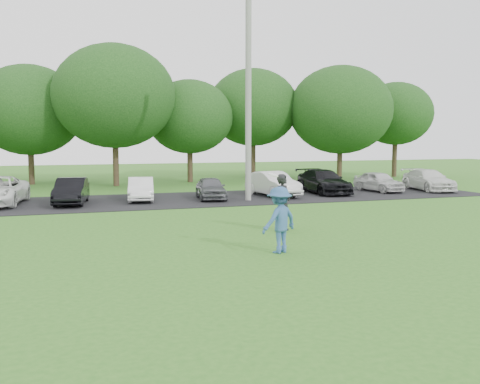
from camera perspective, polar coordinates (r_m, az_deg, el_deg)
name	(u,v)px	position (r m, az deg, el deg)	size (l,w,h in m)	color
ground	(285,258)	(13.40, 4.80, -6.98)	(100.00, 100.00, 0.00)	#2F6B1E
parking_lot	(177,200)	(25.70, -6.75, -0.82)	(32.00, 6.50, 0.03)	black
utility_pole	(248,96)	(25.13, 0.90, 10.18)	(0.28, 0.28, 9.76)	gray
frisbee_player	(279,220)	(13.79, 4.22, -2.97)	(1.27, 1.03, 2.08)	#325A8F
camera_bystander	(283,203)	(17.04, 4.63, -1.13)	(0.79, 0.75, 1.82)	black
parked_cars	(192,187)	(25.89, -5.09, 0.58)	(30.51, 4.89, 1.25)	black
tree_row	(168,108)	(35.45, -7.69, 8.90)	(42.39, 9.85, 8.64)	#38281C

